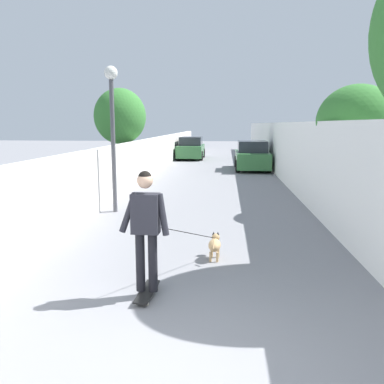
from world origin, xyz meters
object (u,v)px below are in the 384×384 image
(tree_left_near, at_px, (120,117))
(lamp_post, at_px, (112,112))
(person_skateboarder, at_px, (146,222))
(skateboard, at_px, (147,292))
(dog, at_px, (214,244))
(car_near, at_px, (252,156))
(car_far, at_px, (191,149))
(tree_right_far, at_px, (357,123))

(tree_left_near, xyz_separation_m, lamp_post, (-5.80, -1.34, 0.01))
(person_skateboarder, bearing_deg, lamp_post, 20.10)
(skateboard, relative_size, dog, 0.41)
(tree_left_near, distance_m, person_skateboarder, 11.80)
(person_skateboarder, relative_size, car_near, 0.43)
(skateboard, distance_m, dog, 1.91)
(person_skateboarder, bearing_deg, car_far, 3.48)
(lamp_post, distance_m, car_far, 17.43)
(dog, bearing_deg, car_near, -6.16)
(lamp_post, xyz_separation_m, skateboard, (-5.41, -1.98, -2.66))
(person_skateboarder, height_order, car_far, person_skateboarder)
(skateboard, bearing_deg, person_skateboarder, -153.43)
(tree_left_near, bearing_deg, skateboard, -163.50)
(lamp_post, distance_m, person_skateboarder, 5.99)
(car_near, bearing_deg, car_far, 30.65)
(lamp_post, bearing_deg, tree_left_near, 13.01)
(tree_right_far, bearing_deg, lamp_post, 92.63)
(tree_right_far, xyz_separation_m, person_skateboarder, (-5.71, 4.51, -1.34))
(person_skateboarder, distance_m, car_far, 22.76)
(tree_right_far, bearing_deg, person_skateboarder, 141.68)
(lamp_post, bearing_deg, skateboard, -159.90)
(tree_right_far, bearing_deg, car_near, 10.99)
(tree_left_near, xyz_separation_m, person_skateboarder, (-11.21, -3.32, -1.63))
(lamp_post, bearing_deg, car_far, -1.99)
(tree_right_far, relative_size, car_far, 0.84)
(dog, distance_m, car_near, 14.64)
(dog, bearing_deg, person_skateboarder, 151.58)
(tree_left_near, height_order, skateboard, tree_left_near)
(skateboard, relative_size, person_skateboarder, 0.47)
(tree_left_near, distance_m, lamp_post, 5.95)
(car_far, bearing_deg, tree_left_near, 170.43)
(tree_right_far, bearing_deg, tree_left_near, 54.92)
(tree_right_far, relative_size, skateboard, 4.27)
(tree_right_far, xyz_separation_m, car_near, (10.51, 2.04, -1.72))
(skateboard, distance_m, car_near, 16.42)
(tree_left_near, relative_size, lamp_post, 0.99)
(tree_left_near, distance_m, dog, 10.72)
(tree_left_near, height_order, car_far, tree_left_near)
(person_skateboarder, bearing_deg, skateboard, 26.57)
(skateboard, height_order, dog, dog)
(tree_right_far, relative_size, person_skateboarder, 2.02)
(car_near, bearing_deg, skateboard, 171.33)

